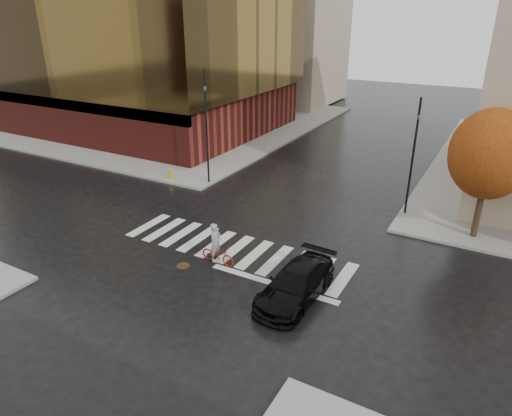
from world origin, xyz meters
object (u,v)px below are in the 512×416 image
at_px(sedan, 296,284).
at_px(fire_hydrant, 170,173).
at_px(cyclist, 217,250).
at_px(traffic_light_ne, 414,151).
at_px(traffic_light_nw, 206,121).

relative_size(sedan, fire_hydrant, 6.14).
distance_m(sedan, fire_hydrant, 15.65).
relative_size(cyclist, traffic_light_ne, 0.30).
xyz_separation_m(cyclist, fire_hydrant, (-8.90, 7.59, -0.11)).
bearing_deg(traffic_light_ne, traffic_light_nw, -3.67).
distance_m(traffic_light_ne, fire_hydrant, 15.69).
distance_m(cyclist, traffic_light_ne, 11.96).
xyz_separation_m(sedan, fire_hydrant, (-13.21, 8.39, -0.11)).
xyz_separation_m(sedan, cyclist, (-4.31, 0.80, -0.00)).
bearing_deg(fire_hydrant, traffic_light_nw, 16.80).
distance_m(sedan, traffic_light_ne, 11.10).
distance_m(sedan, traffic_light_nw, 14.47).
bearing_deg(fire_hydrant, sedan, -32.42).
bearing_deg(fire_hydrant, cyclist, -40.46).
bearing_deg(sedan, traffic_light_ne, 81.54).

